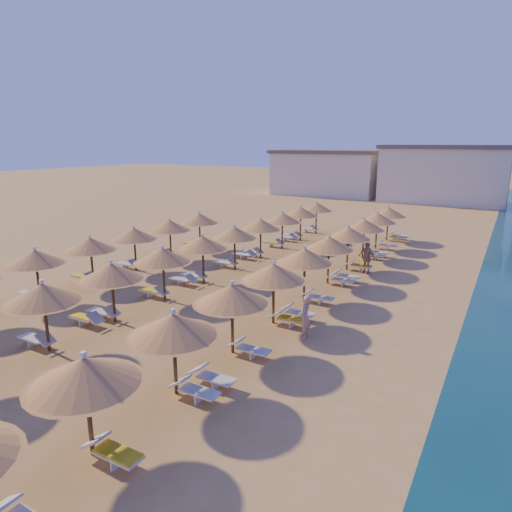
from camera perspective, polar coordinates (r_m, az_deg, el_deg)
The scene contains 8 objects.
ground at distance 22.50m, azimuth -2.48°, elevation -5.72°, with size 220.00×220.00×0.00m, color tan.
hotel_blocks at distance 65.09m, azimuth 23.55°, elevation 9.45°, with size 47.87×10.84×8.10m.
parasol_row_east at distance 22.10m, azimuth 6.12°, elevation -0.11°, with size 2.89×35.66×2.79m.
parasol_row_west at distance 25.04m, azimuth -6.69°, elevation 1.56°, with size 2.89×35.66×2.79m.
parasol_row_inland at distance 27.14m, azimuth -17.41°, elevation 1.98°, with size 2.89×19.28×2.79m.
loungers at distance 24.35m, azimuth -3.66°, elevation -3.33°, with size 14.15×34.22×0.66m.
beachgoer_c at distance 27.83m, azimuth 13.65°, elevation -0.18°, with size 1.12×0.47×1.92m, color tan.
beachgoer_a at distance 18.31m, azimuth 6.18°, elevation -7.59°, with size 0.64×0.42×1.76m, color tan.
Camera 1 is at (11.26, -17.95, 7.60)m, focal length 32.00 mm.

